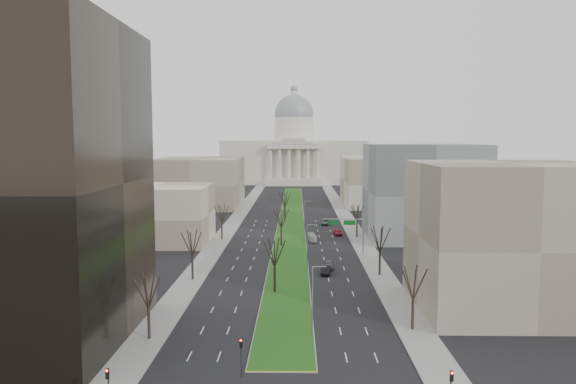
# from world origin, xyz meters

# --- Properties ---
(ground) EXTENTS (600.00, 600.00, 0.00)m
(ground) POSITION_xyz_m (0.00, 120.00, 0.00)
(ground) COLOR black
(ground) RESTS_ON ground
(median) EXTENTS (8.00, 222.03, 0.20)m
(median) POSITION_xyz_m (0.00, 118.99, 0.10)
(median) COLOR #999993
(median) RESTS_ON ground
(sidewalk_left) EXTENTS (5.00, 330.00, 0.15)m
(sidewalk_left) POSITION_xyz_m (-17.50, 95.00, 0.07)
(sidewalk_left) COLOR gray
(sidewalk_left) RESTS_ON ground
(sidewalk_right) EXTENTS (5.00, 330.00, 0.15)m
(sidewalk_right) POSITION_xyz_m (17.50, 95.00, 0.07)
(sidewalk_right) COLOR gray
(sidewalk_right) RESTS_ON ground
(capitol) EXTENTS (80.00, 46.00, 55.00)m
(capitol) POSITION_xyz_m (0.00, 269.59, 16.31)
(capitol) COLOR beige
(capitol) RESTS_ON ground
(building_beige_left) EXTENTS (26.00, 22.00, 14.00)m
(building_beige_left) POSITION_xyz_m (-33.00, 85.00, 7.00)
(building_beige_left) COLOR gray
(building_beige_left) RESTS_ON ground
(building_tan_right) EXTENTS (26.00, 24.00, 22.00)m
(building_tan_right) POSITION_xyz_m (33.00, 32.00, 11.00)
(building_tan_right) COLOR gray
(building_tan_right) RESTS_ON ground
(building_grey_right) EXTENTS (28.00, 26.00, 24.00)m
(building_grey_right) POSITION_xyz_m (34.00, 92.00, 12.00)
(building_grey_right) COLOR slate
(building_grey_right) RESTS_ON ground
(building_far_left) EXTENTS (30.00, 40.00, 18.00)m
(building_far_left) POSITION_xyz_m (-35.00, 160.00, 9.00)
(building_far_left) COLOR gray
(building_far_left) RESTS_ON ground
(building_far_right) EXTENTS (30.00, 40.00, 18.00)m
(building_far_right) POSITION_xyz_m (35.00, 165.00, 9.00)
(building_far_right) COLOR gray
(building_far_right) RESTS_ON ground
(tree_left_near) EXTENTS (5.10, 5.10, 9.18)m
(tree_left_near) POSITION_xyz_m (-17.20, 18.00, 6.61)
(tree_left_near) COLOR black
(tree_left_near) RESTS_ON ground
(tree_left_mid) EXTENTS (5.40, 5.40, 9.72)m
(tree_left_mid) POSITION_xyz_m (-17.20, 48.00, 7.00)
(tree_left_mid) COLOR black
(tree_left_mid) RESTS_ON ground
(tree_left_far) EXTENTS (5.28, 5.28, 9.50)m
(tree_left_far) POSITION_xyz_m (-17.20, 88.00, 6.84)
(tree_left_far) COLOR black
(tree_left_far) RESTS_ON ground
(tree_right_near) EXTENTS (5.16, 5.16, 9.29)m
(tree_right_near) POSITION_xyz_m (17.20, 22.00, 6.69)
(tree_right_near) COLOR black
(tree_right_near) RESTS_ON ground
(tree_right_mid) EXTENTS (5.52, 5.52, 9.94)m
(tree_right_mid) POSITION_xyz_m (17.20, 52.00, 7.16)
(tree_right_mid) COLOR black
(tree_right_mid) RESTS_ON ground
(tree_right_far) EXTENTS (5.04, 5.04, 9.07)m
(tree_right_far) POSITION_xyz_m (17.20, 92.00, 6.53)
(tree_right_far) COLOR black
(tree_right_far) RESTS_ON ground
(tree_median_a) EXTENTS (5.40, 5.40, 9.72)m
(tree_median_a) POSITION_xyz_m (-2.00, 40.00, 7.00)
(tree_median_a) COLOR black
(tree_median_a) RESTS_ON ground
(tree_median_b) EXTENTS (5.40, 5.40, 9.72)m
(tree_median_b) POSITION_xyz_m (-2.00, 80.00, 7.00)
(tree_median_b) COLOR black
(tree_median_b) RESTS_ON ground
(tree_median_c) EXTENTS (5.40, 5.40, 9.72)m
(tree_median_c) POSITION_xyz_m (-2.00, 120.00, 7.00)
(tree_median_c) COLOR black
(tree_median_c) RESTS_ON ground
(streetlamp_median_a) EXTENTS (1.90, 0.20, 9.16)m
(streetlamp_median_a) POSITION_xyz_m (3.76, 20.00, 4.81)
(streetlamp_median_a) COLOR gray
(streetlamp_median_a) RESTS_ON ground
(streetlamp_median_b) EXTENTS (1.90, 0.20, 9.16)m
(streetlamp_median_b) POSITION_xyz_m (3.76, 55.00, 4.81)
(streetlamp_median_b) COLOR gray
(streetlamp_median_b) RESTS_ON ground
(streetlamp_median_c) EXTENTS (1.90, 0.20, 9.16)m
(streetlamp_median_c) POSITION_xyz_m (3.76, 95.00, 4.81)
(streetlamp_median_c) COLOR gray
(streetlamp_median_c) RESTS_ON ground
(traffic_signal_left) EXTENTS (0.32, 0.41, 4.30)m
(traffic_signal_left) POSITION_xyz_m (-16.00, -1.07, 2.79)
(traffic_signal_left) COLOR #2D2D30
(traffic_signal_left) RESTS_ON ground
(traffic_signal_median) EXTENTS (0.32, 0.41, 4.30)m
(traffic_signal_median) POSITION_xyz_m (-4.30, 6.93, 2.79)
(traffic_signal_median) COLOR #2D2D30
(traffic_signal_median) RESTS_ON ground
(mast_arm_signs) EXTENTS (9.12, 0.24, 8.09)m
(mast_arm_signs) POSITION_xyz_m (13.49, 70.03, 6.11)
(mast_arm_signs) COLOR gray
(mast_arm_signs) RESTS_ON ground
(car_grey_near) EXTENTS (2.05, 4.66, 1.56)m
(car_grey_near) POSITION_xyz_m (7.98, 57.21, 0.78)
(car_grey_near) COLOR #515359
(car_grey_near) RESTS_ON ground
(car_black) EXTENTS (2.05, 4.97, 1.60)m
(car_black) POSITION_xyz_m (7.12, 52.95, 0.80)
(car_black) COLOR black
(car_black) RESTS_ON ground
(car_red) EXTENTS (2.34, 5.02, 1.42)m
(car_red) POSITION_xyz_m (12.51, 95.50, 0.71)
(car_red) COLOR maroon
(car_red) RESTS_ON ground
(car_grey_far) EXTENTS (3.35, 5.82, 1.53)m
(car_grey_far) POSITION_xyz_m (10.40, 113.28, 0.76)
(car_grey_far) COLOR #4F5357
(car_grey_far) RESTS_ON ground
(box_van) EXTENTS (2.30, 6.72, 1.83)m
(box_van) POSITION_xyz_m (5.50, 86.88, 0.92)
(box_van) COLOR silver
(box_van) RESTS_ON ground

